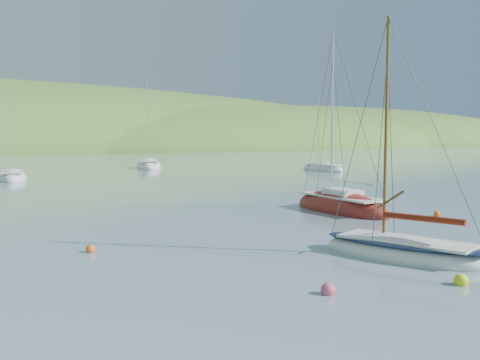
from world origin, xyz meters
TOP-DOWN VIEW (x-y plane):
  - ground at (0.00, 0.00)m, footprint 700.00×700.00m
  - daysailer_white at (1.52, 1.34)m, footprint 3.87×6.75m
  - sloop_red at (8.61, 11.55)m, footprint 3.64×8.26m
  - distant_sloop_a at (-2.74, 47.73)m, footprint 4.42×8.06m
  - distant_sloop_b at (17.69, 58.33)m, footprint 6.75×10.05m
  - distant_sloop_d at (33.79, 39.59)m, footprint 2.61×7.21m
  - mooring_buoys at (-0.29, 2.33)m, footprint 20.03×11.56m

SIDE VIEW (x-z plane):
  - ground at x=0.00m, z-range 0.00..0.00m
  - mooring_buoys at x=-0.29m, z-range -0.11..0.35m
  - distant_sloop_d at x=33.79m, z-range -4.95..5.30m
  - distant_sloop_a at x=-2.74m, z-range -5.27..5.64m
  - distant_sloop_b at x=17.69m, z-range -6.56..6.99m
  - daysailer_white at x=1.52m, z-range -4.67..5.11m
  - sloop_red at x=8.61m, z-range -5.70..6.14m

